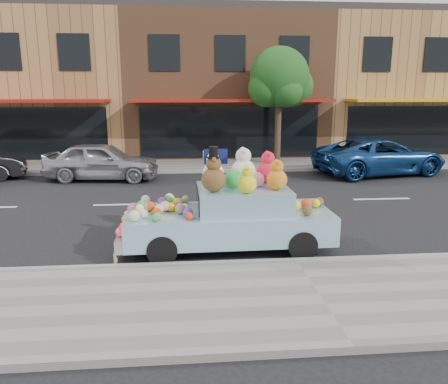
{
  "coord_description": "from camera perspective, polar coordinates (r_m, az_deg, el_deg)",
  "views": [
    {
      "loc": [
        -2.11,
        -12.85,
        3.34
      ],
      "look_at": [
        -1.33,
        -3.93,
        1.25
      ],
      "focal_mm": 35.0,
      "sensor_mm": 36.0,
      "label": 1
    }
  ],
  "objects": [
    {
      "name": "ground",
      "position": [
        13.45,
        4.2,
        -1.29
      ],
      "size": [
        120.0,
        120.0,
        0.0
      ],
      "primitive_type": "plane",
      "color": "black",
      "rests_on": "ground"
    },
    {
      "name": "far_sidewalk",
      "position": [
        19.74,
        1.22,
        3.56
      ],
      "size": [
        60.0,
        3.0,
        0.12
      ],
      "primitive_type": "cube",
      "color": "gray",
      "rests_on": "ground"
    },
    {
      "name": "storefront_mid",
      "position": [
        24.92,
        -0.14,
        13.83
      ],
      "size": [
        10.0,
        9.8,
        7.3
      ],
      "color": "brown",
      "rests_on": "ground"
    },
    {
      "name": "art_car",
      "position": [
        9.32,
        0.76,
        -2.74
      ],
      "size": [
        4.51,
        1.82,
        2.26
      ],
      "rotation": [
        0.0,
        0.0,
        0.01
      ],
      "color": "black",
      "rests_on": "ground"
    },
    {
      "name": "storefront_left",
      "position": [
        26.05,
        -23.23,
        12.77
      ],
      "size": [
        10.0,
        9.8,
        7.3
      ],
      "color": "#A97A47",
      "rests_on": "ground"
    },
    {
      "name": "near_kerb",
      "position": [
        8.77,
        9.44,
        -9.0
      ],
      "size": [
        60.0,
        0.12,
        0.13
      ],
      "primitive_type": "cube",
      "color": "gray",
      "rests_on": "ground"
    },
    {
      "name": "car_blue",
      "position": [
        18.82,
        19.67,
        4.42
      ],
      "size": [
        5.72,
        3.52,
        1.48
      ],
      "primitive_type": "imported",
      "rotation": [
        0.0,
        0.0,
        1.78
      ],
      "color": "navy",
      "rests_on": "ground"
    },
    {
      "name": "car_silver",
      "position": [
        17.23,
        -15.68,
        3.91
      ],
      "size": [
        4.4,
        2.13,
        1.45
      ],
      "primitive_type": "imported",
      "rotation": [
        0.0,
        0.0,
        1.47
      ],
      "color": "#A1A2A6",
      "rests_on": "ground"
    },
    {
      "name": "far_kerb",
      "position": [
        18.27,
        1.72,
        2.8
      ],
      "size": [
        60.0,
        0.12,
        0.13
      ],
      "primitive_type": "cube",
      "color": "gray",
      "rests_on": "ground"
    },
    {
      "name": "street_tree",
      "position": [
        19.84,
        7.26,
        14.05
      ],
      "size": [
        3.0,
        2.7,
        5.22
      ],
      "color": "#38281C",
      "rests_on": "ground"
    },
    {
      "name": "near_sidewalk",
      "position": [
        7.46,
        12.34,
        -13.3
      ],
      "size": [
        60.0,
        3.0,
        0.12
      ],
      "primitive_type": "cube",
      "color": "gray",
      "rests_on": "ground"
    },
    {
      "name": "storefront_right",
      "position": [
        27.62,
        21.58,
        12.87
      ],
      "size": [
        10.0,
        9.8,
        7.3
      ],
      "color": "#A97A47",
      "rests_on": "ground"
    }
  ]
}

